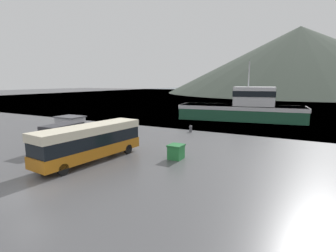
% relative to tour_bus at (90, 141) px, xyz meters
% --- Properties ---
extents(ground_plane, '(400.00, 400.00, 0.00)m').
position_rel_tour_bus_xyz_m(ground_plane, '(1.67, -6.92, -1.77)').
color(ground_plane, '#4C4C4F').
extents(water_surface, '(240.00, 240.00, 0.00)m').
position_rel_tour_bus_xyz_m(water_surface, '(1.67, 137.55, -1.77)').
color(water_surface, slate).
rests_on(water_surface, ground).
extents(hill_backdrop, '(154.14, 154.14, 38.64)m').
position_rel_tour_bus_xyz_m(hill_backdrop, '(9.79, 160.92, 17.54)').
color(hill_backdrop, '#3D473D').
rests_on(hill_backdrop, ground).
extents(tour_bus, '(3.48, 10.29, 3.14)m').
position_rel_tour_bus_xyz_m(tour_bus, '(0.00, 0.00, 0.00)').
color(tour_bus, '#B26614').
rests_on(tour_bus, ground).
extents(delivery_van, '(2.57, 6.25, 2.57)m').
position_rel_tour_bus_xyz_m(delivery_van, '(-5.64, 2.45, -0.43)').
color(delivery_van, '#2D2D33').
rests_on(delivery_van, ground).
extents(fishing_boat, '(22.19, 9.13, 10.23)m').
position_rel_tour_bus_xyz_m(fishing_boat, '(6.36, 31.16, 0.39)').
color(fishing_boat, '#1E5138').
rests_on(fishing_boat, water_surface).
extents(storage_bin, '(1.28, 1.38, 1.31)m').
position_rel_tour_bus_xyz_m(storage_bin, '(6.28, 4.00, -1.11)').
color(storage_bin, '#287F3D').
rests_on(storage_bin, ground).
extents(dock_kiosk, '(3.20, 2.64, 2.49)m').
position_rel_tour_bus_xyz_m(dock_kiosk, '(-10.14, 6.90, -0.52)').
color(dock_kiosk, '#B2B2B7').
rests_on(dock_kiosk, ground).
extents(mooring_bollard, '(0.45, 0.45, 0.92)m').
position_rel_tour_bus_xyz_m(mooring_bollard, '(2.45, 16.32, -1.28)').
color(mooring_bollard, '#4C4C51').
rests_on(mooring_bollard, ground).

